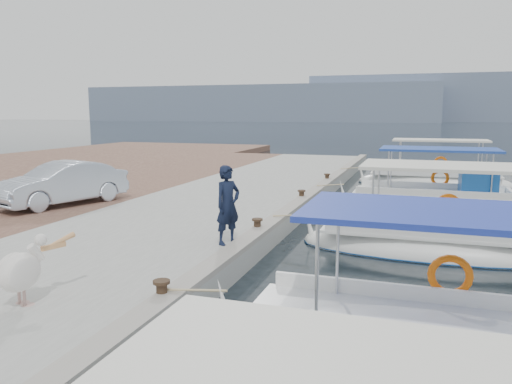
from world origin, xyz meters
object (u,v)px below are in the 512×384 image
fishing_caique_e (434,183)px  fisherman (228,205)px  fishing_caique_c (436,247)px  pelican (22,270)px  fishing_caique_b (428,357)px  parked_car (62,183)px  fishing_caique_d (434,203)px

fishing_caique_e → fisherman: bearing=-107.7°
fishing_caique_c → pelican: 9.59m
fishing_caique_b → fisherman: fisherman is taller
pelican → parked_car: size_ratio=0.32×
fishing_caique_c → fishing_caique_e: size_ratio=0.94×
fishing_caique_c → fishing_caique_d: same height
fishing_caique_d → pelican: fishing_caique_d is taller
fishing_caique_b → fishing_caique_d: 12.36m
fishing_caique_c → fishing_caique_b: bearing=-92.4°
fishing_caique_c → fishing_caique_d: bearing=89.1°
pelican → fisherman: size_ratio=0.76×
parked_car → fishing_caique_e: bearing=65.2°
fishing_caique_b → fisherman: size_ratio=3.48×
fisherman → fishing_caique_b: bearing=-100.0°
pelican → fisherman: 4.78m
fishing_caique_c → parked_car: fishing_caique_c is taller
fisherman → fishing_caique_c: bearing=-31.0°
fishing_caique_d → fishing_caique_b: bearing=-91.7°
fishing_caique_d → fishing_caique_e: 6.37m
fishing_caique_d → parked_car: (-11.74, -5.87, 1.01)m
pelican → fishing_caique_e: bearing=71.5°
fishing_caique_b → pelican: bearing=-171.4°
pelican → fisherman: bearing=68.6°
fishing_caique_b → fishing_caique_e: size_ratio=0.87×
fishing_caique_c → fisherman: bearing=-149.9°
fishing_caique_b → parked_car: 13.14m
fishing_caique_e → pelican: bearing=-108.5°
fishing_caique_d → fishing_caique_e: (0.12, 6.37, -0.07)m
fishing_caique_b → fishing_caique_c: bearing=87.6°
fishing_caique_b → parked_car: fishing_caique_b is taller
fishing_caique_b → fishing_caique_c: same height
fisherman → parked_car: size_ratio=0.43×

